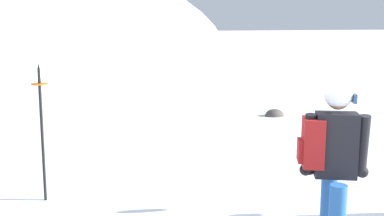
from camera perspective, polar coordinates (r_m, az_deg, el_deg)
snowboarder_main at (r=4.57m, az=15.97°, el=-6.79°), size 1.09×1.61×1.71m
piste_marker_near at (r=6.26m, az=-17.21°, el=-1.66°), size 0.20×0.20×1.74m
rock_dark at (r=11.97m, az=9.63°, el=-0.91°), size 0.48×0.41×0.34m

